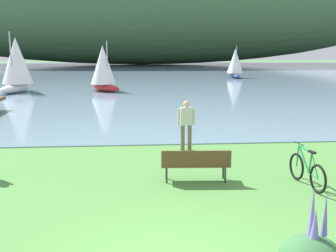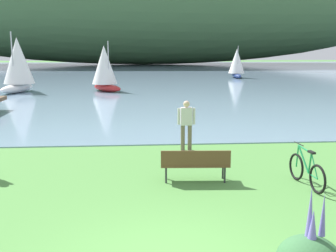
% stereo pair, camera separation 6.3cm
% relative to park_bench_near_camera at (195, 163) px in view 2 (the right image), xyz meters
% --- Properties ---
extents(bay_water, '(180.00, 80.00, 0.04)m').
position_rel_park_bench_near_camera_xyz_m(bay_water, '(-1.00, 44.08, -0.50)').
color(bay_water, '#7A99B2').
rests_on(bay_water, ground).
extents(distant_hillside, '(112.12, 28.00, 24.58)m').
position_rel_park_bench_near_camera_xyz_m(distant_hillside, '(-0.26, 71.74, 11.81)').
color(distant_hillside, '#42663D').
rests_on(distant_hillside, bay_water).
extents(park_bench_near_camera, '(1.82, 0.58, 0.88)m').
position_rel_park_bench_near_camera_xyz_m(park_bench_near_camera, '(0.00, 0.00, 0.00)').
color(park_bench_near_camera, brown).
rests_on(park_bench_near_camera, ground).
extents(bicycle_leaning_near_bench, '(0.25, 1.77, 1.01)m').
position_rel_park_bench_near_camera_xyz_m(bicycle_leaning_near_bench, '(2.76, -0.55, -0.12)').
color(bicycle_leaning_near_bench, black).
rests_on(bicycle_leaning_near_bench, ground).
extents(person_at_shoreline, '(0.61, 0.23, 1.71)m').
position_rel_park_bench_near_camera_xyz_m(person_at_shoreline, '(0.16, 3.32, 0.46)').
color(person_at_shoreline, '#72604C').
rests_on(person_at_shoreline, ground).
extents(sailboat_nearest_to_shore, '(1.84, 3.04, 3.54)m').
position_rel_park_bench_near_camera_xyz_m(sailboat_nearest_to_shore, '(9.60, 35.05, 1.19)').
color(sailboat_nearest_to_shore, navy).
rests_on(sailboat_nearest_to_shore, bay_water).
extents(sailboat_mid_bay, '(2.99, 3.20, 3.89)m').
position_rel_park_bench_near_camera_xyz_m(sailboat_mid_bay, '(-4.04, 22.11, 1.35)').
color(sailboat_mid_bay, '#B22323').
rests_on(sailboat_mid_bay, bay_water).
extents(sailboat_toward_hillside, '(2.90, 4.03, 4.56)m').
position_rel_park_bench_near_camera_xyz_m(sailboat_toward_hillside, '(-10.58, 21.86, 1.67)').
color(sailboat_toward_hillside, white).
rests_on(sailboat_toward_hillside, bay_water).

